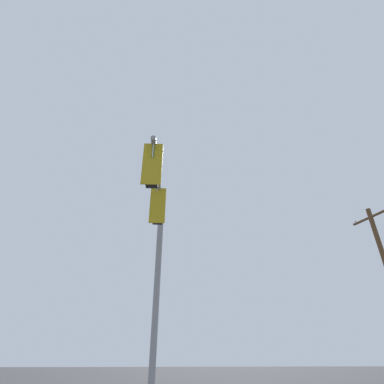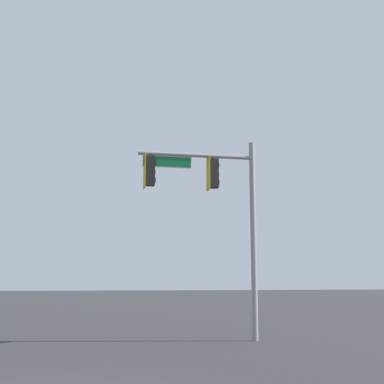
% 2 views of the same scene
% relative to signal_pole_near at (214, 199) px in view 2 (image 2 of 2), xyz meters
% --- Properties ---
extents(signal_pole_near, '(4.39, 1.19, 7.39)m').
position_rel_signal_pole_near_xyz_m(signal_pole_near, '(0.00, 0.00, 0.00)').
color(signal_pole_near, gray).
rests_on(signal_pole_near, ground_plane).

